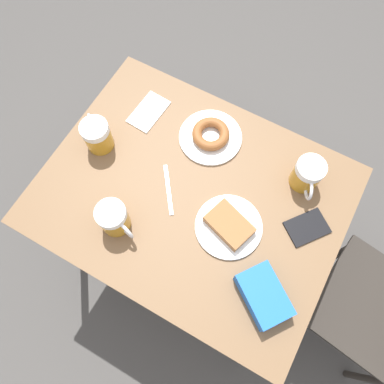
{
  "coord_description": "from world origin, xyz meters",
  "views": [
    {
      "loc": [
        0.38,
        0.21,
        1.89
      ],
      "look_at": [
        0.0,
        0.0,
        0.78
      ],
      "focal_mm": 35.0,
      "sensor_mm": 36.0,
      "label": 1
    }
  ],
  "objects": [
    {
      "name": "beer_mug_center",
      "position": [
        0.2,
        -0.16,
        0.82
      ],
      "size": [
        0.09,
        0.13,
        0.11
      ],
      "color": "#C68C23",
      "rests_on": "table"
    },
    {
      "name": "beer_mug_right",
      "position": [
        -0.01,
        -0.36,
        0.82
      ],
      "size": [
        0.1,
        0.12,
        0.11
      ],
      "color": "#C68C23",
      "rests_on": "table"
    },
    {
      "name": "blue_pouch",
      "position": [
        0.18,
        0.33,
        0.79
      ],
      "size": [
        0.18,
        0.19,
        0.06
      ],
      "rotation": [
        0.0,
        0.0,
        4.09
      ],
      "color": "blue",
      "rests_on": "table"
    },
    {
      "name": "table",
      "position": [
        0.0,
        0.0,
        0.69
      ],
      "size": [
        0.74,
        0.96,
        0.76
      ],
      "color": "brown",
      "rests_on": "ground_plane"
    },
    {
      "name": "passport_near_edge",
      "position": [
        -0.08,
        0.37,
        0.77
      ],
      "size": [
        0.15,
        0.15,
        0.01
      ],
      "rotation": [
        0.0,
        0.0,
        0.91
      ],
      "color": "black",
      "rests_on": "table"
    },
    {
      "name": "napkin_folded",
      "position": [
        -0.2,
        -0.28,
        0.77
      ],
      "size": [
        0.16,
        0.1,
        0.0
      ],
      "rotation": [
        0.0,
        0.0,
        3.08
      ],
      "color": "white",
      "rests_on": "table"
    },
    {
      "name": "fork",
      "position": [
        0.02,
        -0.07,
        0.77
      ],
      "size": [
        0.15,
        0.12,
        0.0
      ],
      "rotation": [
        0.0,
        0.0,
        5.36
      ],
      "color": "silver",
      "rests_on": "table"
    },
    {
      "name": "beer_mug_left",
      "position": [
        -0.21,
        0.29,
        0.82
      ],
      "size": [
        0.12,
        0.09,
        0.11
      ],
      "color": "#C68C23",
      "rests_on": "table"
    },
    {
      "name": "plate_with_donut",
      "position": [
        -0.21,
        -0.05,
        0.78
      ],
      "size": [
        0.21,
        0.21,
        0.04
      ],
      "color": "white",
      "rests_on": "table"
    },
    {
      "name": "plate_with_cake",
      "position": [
        0.04,
        0.15,
        0.78
      ],
      "size": [
        0.21,
        0.21,
        0.04
      ],
      "color": "white",
      "rests_on": "table"
    },
    {
      "name": "ground_plane",
      "position": [
        0.0,
        0.0,
        0.0
      ],
      "size": [
        8.0,
        8.0,
        0.0
      ],
      "primitive_type": "plane",
      "color": "#474442"
    }
  ]
}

